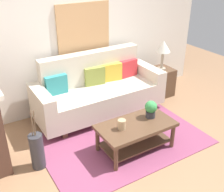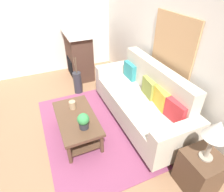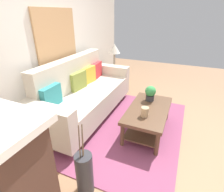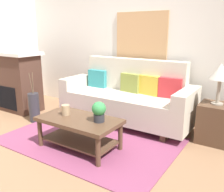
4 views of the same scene
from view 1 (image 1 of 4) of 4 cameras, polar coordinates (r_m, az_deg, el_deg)
name	(u,v)px [view 1 (image 1 of 4)]	position (r m, az deg, el deg)	size (l,w,h in m)	color
ground_plane	(142,158)	(4.06, 6.14, -12.50)	(9.26, 9.26, 0.00)	#8C6647
wall_back	(78,33)	(4.98, -7.04, 12.61)	(5.26, 0.10, 2.70)	silver
area_rug	(123,140)	(4.37, 2.18, -8.93)	(2.46, 1.65, 0.01)	#843D5B
couch	(98,91)	(4.88, -2.83, 0.94)	(2.26, 0.84, 1.08)	beige
throw_pillow_teal	(56,85)	(4.62, -11.36, 2.28)	(0.36, 0.12, 0.32)	teal
throw_pillow_olive	(94,76)	(4.87, -3.61, 4.12)	(0.36, 0.12, 0.32)	olive
throw_pillow_mustard	(112,72)	(5.03, -0.05, 4.94)	(0.36, 0.12, 0.32)	gold
throw_pillow_crimson	(128,68)	(5.21, 3.28, 5.69)	(0.36, 0.12, 0.32)	red
coffee_table	(136,131)	(4.03, 4.87, -7.13)	(1.10, 0.60, 0.43)	#513826
tabletop_vase	(122,124)	(3.82, 2.00, -5.85)	(0.11, 0.11, 0.14)	tan
potted_plant_tabletop	(151,109)	(4.09, 7.95, -2.59)	(0.18, 0.18, 0.26)	#2D2D33
side_table	(160,82)	(5.70, 9.86, 2.88)	(0.44, 0.44, 0.56)	#513826
table_lamp	(163,47)	(5.45, 10.46, 9.75)	(0.28, 0.28, 0.57)	gray
floor_vase	(37,151)	(3.87, -15.07, -10.87)	(0.18, 0.18, 0.51)	#2D2D33
floor_vase_branch_a	(35,123)	(3.63, -15.58, -5.36)	(0.01, 0.01, 0.36)	brown
floor_vase_branch_b	(32,123)	(3.64, -16.11, -5.36)	(0.01, 0.01, 0.36)	brown
floor_vase_branch_c	(33,124)	(3.61, -15.94, -5.61)	(0.01, 0.01, 0.36)	brown
framed_painting	(84,29)	(4.93, -5.79, 13.49)	(0.98, 0.03, 0.88)	tan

